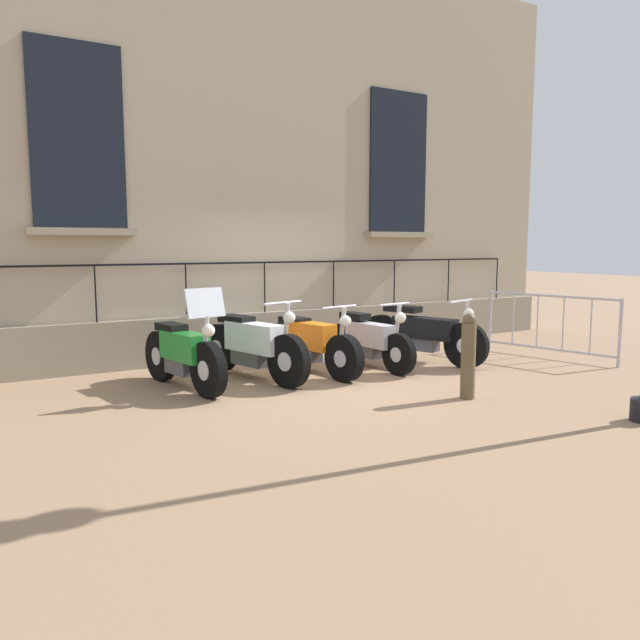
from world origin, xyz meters
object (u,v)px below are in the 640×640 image
at_px(motorcycle_black, 422,334).
at_px(crowd_barrier, 550,324).
at_px(motorcycle_orange, 309,344).
at_px(motorcycle_green, 184,355).
at_px(motorcycle_silver, 369,341).
at_px(bollard, 468,356).
at_px(motorcycle_white, 253,346).

bearing_deg(motorcycle_black, crowd_barrier, 69.74).
height_order(motorcycle_orange, motorcycle_black, motorcycle_black).
xyz_separation_m(motorcycle_green, motorcycle_silver, (0.08, 2.82, -0.04)).
height_order(motorcycle_green, motorcycle_black, motorcycle_green).
xyz_separation_m(motorcycle_black, bollard, (2.06, -1.00, 0.07)).
distance_m(motorcycle_orange, crowd_barrier, 4.10).
relative_size(motorcycle_silver, crowd_barrier, 0.88).
bearing_deg(motorcycle_orange, crowd_barrier, 76.52).
bearing_deg(bollard, motorcycle_black, 154.07).
bearing_deg(motorcycle_white, motorcycle_silver, 85.12).
bearing_deg(motorcycle_green, motorcycle_white, 94.57).
relative_size(motorcycle_orange, motorcycle_silver, 1.13).
distance_m(motorcycle_orange, motorcycle_black, 1.95).
bearing_deg(motorcycle_green, motorcycle_black, 88.01).
height_order(motorcycle_white, bollard, motorcycle_white).
distance_m(motorcycle_orange, bollard, 2.45).
relative_size(motorcycle_orange, motorcycle_black, 1.02).
bearing_deg(motorcycle_silver, motorcycle_white, -94.88).
distance_m(motorcycle_green, motorcycle_black, 3.81).
height_order(motorcycle_black, crowd_barrier, crowd_barrier).
distance_m(motorcycle_orange, motorcycle_silver, 0.97).
bearing_deg(motorcycle_orange, motorcycle_black, 84.11).
distance_m(motorcycle_white, motorcycle_black, 2.82).
height_order(motorcycle_green, crowd_barrier, motorcycle_green).
xyz_separation_m(motorcycle_green, motorcycle_orange, (-0.07, 1.87, -0.03)).
distance_m(motorcycle_silver, bollard, 2.12).
distance_m(motorcycle_green, motorcycle_orange, 1.87).
relative_size(crowd_barrier, bollard, 2.11).
bearing_deg(bollard, motorcycle_orange, -157.60).
bearing_deg(motorcycle_silver, bollard, -0.58).
relative_size(motorcycle_white, motorcycle_black, 1.00).
bearing_deg(motorcycle_black, motorcycle_white, -94.32).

